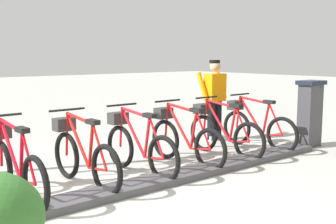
# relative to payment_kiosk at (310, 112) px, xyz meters

# --- Properties ---
(ground_plane) EXTENTS (60.00, 60.00, 0.00)m
(ground_plane) POSITION_rel_payment_kiosk_xyz_m (-0.05, 4.82, -0.67)
(ground_plane) COLOR #AEAFA9
(dock_rail_base) EXTENTS (0.44, 9.00, 0.10)m
(dock_rail_base) POSITION_rel_payment_kiosk_xyz_m (-0.05, 4.82, -0.62)
(dock_rail_base) COLOR #47474C
(dock_rail_base) RESTS_ON ground
(payment_kiosk) EXTENTS (0.36, 0.52, 1.28)m
(payment_kiosk) POSITION_rel_payment_kiosk_xyz_m (0.00, 0.00, 0.00)
(payment_kiosk) COLOR #38383D
(payment_kiosk) RESTS_ON ground
(bike_docked_0) EXTENTS (1.72, 0.54, 1.02)m
(bike_docked_0) POSITION_rel_payment_kiosk_xyz_m (0.57, 0.92, -0.24)
(bike_docked_0) COLOR black
(bike_docked_0) RESTS_ON ground
(bike_docked_1) EXTENTS (1.72, 0.54, 1.02)m
(bike_docked_1) POSITION_rel_payment_kiosk_xyz_m (0.57, 1.83, -0.24)
(bike_docked_1) COLOR black
(bike_docked_1) RESTS_ON ground
(bike_docked_2) EXTENTS (1.72, 0.54, 1.02)m
(bike_docked_2) POSITION_rel_payment_kiosk_xyz_m (0.57, 2.74, -0.24)
(bike_docked_2) COLOR black
(bike_docked_2) RESTS_ON ground
(bike_docked_3) EXTENTS (1.72, 0.54, 1.02)m
(bike_docked_3) POSITION_rel_payment_kiosk_xyz_m (0.57, 3.65, -0.24)
(bike_docked_3) COLOR black
(bike_docked_3) RESTS_ON ground
(bike_docked_4) EXTENTS (1.72, 0.54, 1.02)m
(bike_docked_4) POSITION_rel_payment_kiosk_xyz_m (0.57, 4.56, -0.24)
(bike_docked_4) COLOR black
(bike_docked_4) RESTS_ON ground
(bike_docked_5) EXTENTS (1.72, 0.54, 1.02)m
(bike_docked_5) POSITION_rel_payment_kiosk_xyz_m (0.57, 5.47, -0.24)
(bike_docked_5) COLOR black
(bike_docked_5) RESTS_ON ground
(worker_near_rack) EXTENTS (0.48, 0.64, 1.66)m
(worker_near_rack) POSITION_rel_payment_kiosk_xyz_m (1.62, 0.96, 0.24)
(worker_near_rack) COLOR white
(worker_near_rack) RESTS_ON ground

